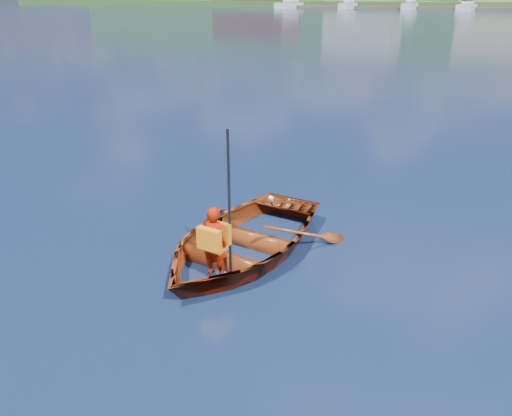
% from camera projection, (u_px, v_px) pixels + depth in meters
% --- Properties ---
extents(ground, '(600.00, 600.00, 0.00)m').
position_uv_depth(ground, '(209.00, 274.00, 7.08)').
color(ground, '#111D44').
rests_on(ground, ground).
extents(rowboat, '(2.61, 3.59, 0.73)m').
position_uv_depth(rowboat, '(241.00, 240.00, 7.61)').
color(rowboat, brown).
rests_on(rowboat, ground).
extents(child_paddler, '(0.38, 0.34, 2.04)m').
position_uv_depth(child_paddler, '(215.00, 240.00, 6.66)').
color(child_paddler, '#A01903').
rests_on(child_paddler, ground).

